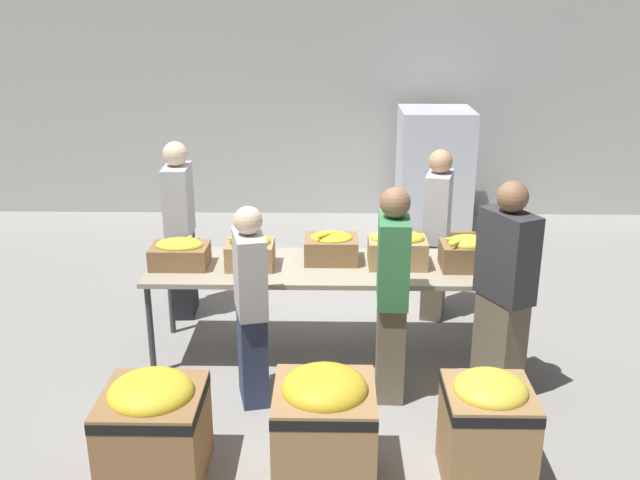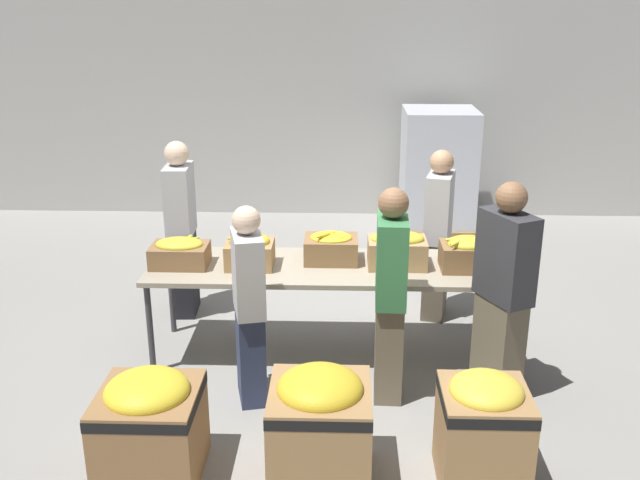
% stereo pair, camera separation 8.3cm
% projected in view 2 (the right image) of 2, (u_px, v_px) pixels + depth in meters
% --- Properties ---
extents(ground_plane, '(30.00, 30.00, 0.00)m').
position_uv_depth(ground_plane, '(325.00, 353.00, 6.10)').
color(ground_plane, gray).
extents(wall_back, '(16.00, 0.08, 4.00)m').
position_uv_depth(wall_back, '(334.00, 67.00, 9.36)').
color(wall_back, '#B7B7B2').
rests_on(wall_back, ground_plane).
extents(sorting_table, '(2.90, 0.85, 0.80)m').
position_uv_depth(sorting_table, '(325.00, 271.00, 5.85)').
color(sorting_table, '#9E937F').
rests_on(sorting_table, ground_plane).
extents(banana_box_0, '(0.46, 0.32, 0.24)m').
position_uv_depth(banana_box_0, '(180.00, 252.00, 5.80)').
color(banana_box_0, olive).
rests_on(banana_box_0, sorting_table).
extents(banana_box_1, '(0.38, 0.33, 0.29)m').
position_uv_depth(banana_box_1, '(250.00, 250.00, 5.77)').
color(banana_box_1, '#A37A4C').
rests_on(banana_box_1, sorting_table).
extents(banana_box_2, '(0.44, 0.34, 0.27)m').
position_uv_depth(banana_box_2, '(331.00, 247.00, 5.89)').
color(banana_box_2, olive).
rests_on(banana_box_2, sorting_table).
extents(banana_box_3, '(0.47, 0.33, 0.29)m').
position_uv_depth(banana_box_3, '(397.00, 248.00, 5.78)').
color(banana_box_3, tan).
rests_on(banana_box_3, sorting_table).
extents(banana_box_4, '(0.43, 0.33, 0.29)m').
position_uv_depth(banana_box_4, '(468.00, 253.00, 5.72)').
color(banana_box_4, olive).
rests_on(banana_box_4, sorting_table).
extents(volunteer_0, '(0.31, 0.47, 1.60)m').
position_uv_depth(volunteer_0, '(438.00, 236.00, 6.56)').
color(volunteer_0, '#6B604C').
rests_on(volunteer_0, ground_plane).
extents(volunteer_1, '(0.40, 0.50, 1.68)m').
position_uv_depth(volunteer_1, '(503.00, 294.00, 5.20)').
color(volunteer_1, '#6B604C').
rests_on(volunteer_1, ground_plane).
extents(volunteer_2, '(0.24, 0.46, 1.67)m').
position_uv_depth(volunteer_2, '(182.00, 230.00, 6.62)').
color(volunteer_2, black).
rests_on(volunteer_2, ground_plane).
extents(volunteer_3, '(0.29, 0.44, 1.52)m').
position_uv_depth(volunteer_3, '(249.00, 307.00, 5.17)').
color(volunteer_3, '#2D3856').
rests_on(volunteer_3, ground_plane).
extents(volunteer_4, '(0.23, 0.44, 1.63)m').
position_uv_depth(volunteer_4, '(390.00, 296.00, 5.21)').
color(volunteer_4, '#6B604C').
rests_on(volunteer_4, ground_plane).
extents(donation_bin_0, '(0.62, 0.62, 0.71)m').
position_uv_depth(donation_bin_0, '(150.00, 423.00, 4.44)').
color(donation_bin_0, olive).
rests_on(donation_bin_0, ground_plane).
extents(donation_bin_1, '(0.63, 0.63, 0.75)m').
position_uv_depth(donation_bin_1, '(320.00, 423.00, 4.40)').
color(donation_bin_1, '#A37A4C').
rests_on(donation_bin_1, ground_plane).
extents(donation_bin_2, '(0.53, 0.53, 0.74)m').
position_uv_depth(donation_bin_2, '(483.00, 427.00, 4.37)').
color(donation_bin_2, '#A37A4C').
rests_on(donation_bin_2, ground_plane).
extents(pallet_stack_0, '(0.97, 0.97, 1.57)m').
position_uv_depth(pallet_stack_0, '(438.00, 173.00, 8.99)').
color(pallet_stack_0, olive).
rests_on(pallet_stack_0, ground_plane).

